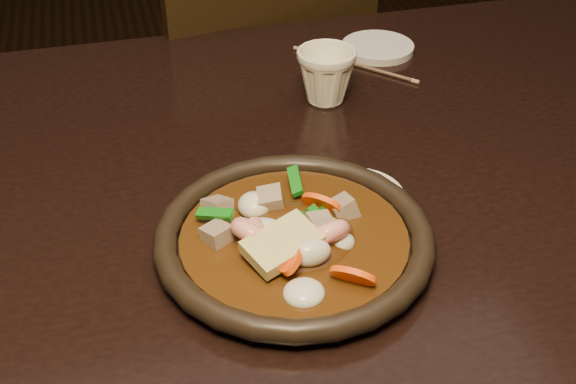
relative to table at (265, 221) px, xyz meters
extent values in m
cube|color=black|center=(0.00, 0.00, 0.06)|extent=(1.60, 0.90, 0.04)
cylinder|color=black|center=(0.72, 0.37, -0.32)|extent=(0.06, 0.06, 0.71)
cube|color=black|center=(0.10, 0.67, -0.23)|extent=(0.51, 0.51, 0.04)
cylinder|color=black|center=(0.24, 0.88, -0.46)|extent=(0.04, 0.04, 0.42)
cylinder|color=black|center=(0.31, 0.53, -0.46)|extent=(0.04, 0.04, 0.42)
cylinder|color=black|center=(-0.10, 0.81, -0.46)|extent=(0.04, 0.04, 0.42)
cylinder|color=black|center=(-0.04, 0.47, -0.46)|extent=(0.04, 0.04, 0.42)
cube|color=black|center=(0.14, 0.48, 0.02)|extent=(0.41, 0.11, 0.45)
cylinder|color=black|center=(0.00, -0.15, 0.08)|extent=(0.28, 0.28, 0.01)
torus|color=black|center=(0.00, -0.15, 0.10)|extent=(0.30, 0.30, 0.03)
cylinder|color=#381E0A|center=(0.00, -0.15, 0.09)|extent=(0.25, 0.25, 0.01)
ellipsoid|color=#381E0A|center=(0.00, -0.15, 0.09)|extent=(0.14, 0.13, 0.04)
torus|color=#FFAEA1|center=(0.03, -0.17, 0.10)|extent=(0.07, 0.07, 0.06)
torus|color=#FFAEA1|center=(-0.04, -0.15, 0.10)|extent=(0.08, 0.08, 0.06)
torus|color=#FFAEA1|center=(-0.03, -0.15, 0.10)|extent=(0.07, 0.07, 0.06)
cube|color=gray|center=(0.06, -0.13, 0.10)|extent=(0.04, 0.03, 0.04)
cube|color=gray|center=(0.03, -0.17, 0.11)|extent=(0.03, 0.03, 0.03)
cube|color=gray|center=(-0.02, -0.10, 0.11)|extent=(0.03, 0.03, 0.03)
cube|color=gray|center=(-0.07, -0.09, 0.10)|extent=(0.04, 0.04, 0.03)
cube|color=gray|center=(0.02, -0.16, 0.11)|extent=(0.04, 0.03, 0.03)
cube|color=gray|center=(-0.08, -0.14, 0.10)|extent=(0.04, 0.04, 0.03)
cylinder|color=#F54507|center=(0.03, -0.24, 0.11)|extent=(0.05, 0.05, 0.05)
cylinder|color=#F54507|center=(0.04, -0.12, 0.11)|extent=(0.05, 0.05, 0.05)
cylinder|color=#F54507|center=(0.00, -0.15, 0.10)|extent=(0.05, 0.06, 0.04)
cylinder|color=#F54507|center=(-0.02, -0.20, 0.11)|extent=(0.06, 0.06, 0.03)
cylinder|color=#F54507|center=(0.01, -0.17, 0.10)|extent=(0.06, 0.05, 0.04)
cube|color=#157015|center=(0.05, -0.13, 0.10)|extent=(0.04, 0.02, 0.03)
cube|color=#157015|center=(-0.08, -0.11, 0.11)|extent=(0.04, 0.04, 0.02)
cube|color=#157015|center=(0.00, -0.18, 0.11)|extent=(0.04, 0.04, 0.02)
cube|color=#157015|center=(-0.01, -0.15, 0.10)|extent=(0.04, 0.03, 0.03)
cube|color=#157015|center=(0.02, -0.07, 0.11)|extent=(0.02, 0.04, 0.02)
cube|color=#157015|center=(0.03, -0.14, 0.10)|extent=(0.03, 0.04, 0.03)
ellipsoid|color=beige|center=(-0.02, -0.24, 0.10)|extent=(0.04, 0.04, 0.02)
ellipsoid|color=beige|center=(-0.03, -0.10, 0.11)|extent=(0.04, 0.04, 0.03)
ellipsoid|color=beige|center=(-0.03, -0.16, 0.10)|extent=(0.03, 0.03, 0.02)
ellipsoid|color=beige|center=(-0.04, -0.15, 0.11)|extent=(0.05, 0.03, 0.02)
ellipsoid|color=beige|center=(0.04, -0.18, 0.10)|extent=(0.03, 0.03, 0.02)
ellipsoid|color=beige|center=(0.00, -0.20, 0.11)|extent=(0.04, 0.03, 0.03)
cube|color=#DCCF83|center=(-0.02, -0.19, 0.12)|extent=(0.09, 0.08, 0.03)
cylinder|color=silver|center=(0.09, -0.09, 0.08)|extent=(0.11, 0.11, 0.02)
cylinder|color=silver|center=(0.26, 0.30, 0.08)|extent=(0.12, 0.12, 0.01)
imported|color=white|center=(0.13, 0.16, 0.12)|extent=(0.10, 0.09, 0.09)
cylinder|color=#A17B5C|center=(0.21, 0.25, 0.08)|extent=(0.15, 0.16, 0.01)
cylinder|color=#A17B5C|center=(0.20, 0.26, 0.08)|extent=(0.15, 0.16, 0.01)
camera|label=1|loc=(-0.16, -0.73, 0.59)|focal=45.00mm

